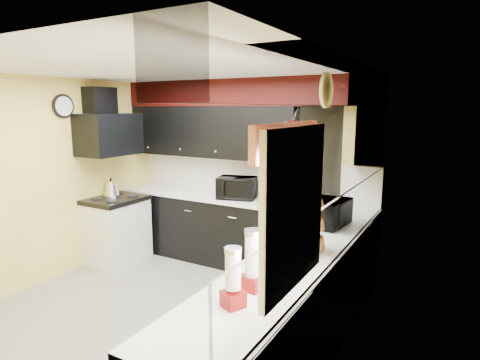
# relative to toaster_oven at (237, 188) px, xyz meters

# --- Properties ---
(ground) EXTENTS (3.60, 3.60, 0.00)m
(ground) POSITION_rel_toaster_oven_xyz_m (-0.01, -1.46, -1.08)
(ground) COLOR gray
(ground) RESTS_ON ground
(wall_back) EXTENTS (3.60, 0.06, 2.50)m
(wall_back) POSITION_rel_toaster_oven_xyz_m (-0.01, 0.34, 0.17)
(wall_back) COLOR #E0C666
(wall_back) RESTS_ON ground
(wall_right) EXTENTS (0.06, 3.60, 2.50)m
(wall_right) POSITION_rel_toaster_oven_xyz_m (1.79, -1.46, 0.17)
(wall_right) COLOR #E0C666
(wall_right) RESTS_ON ground
(wall_left) EXTENTS (0.06, 3.60, 2.50)m
(wall_left) POSITION_rel_toaster_oven_xyz_m (-1.81, -1.46, 0.17)
(wall_left) COLOR #E0C666
(wall_left) RESTS_ON ground
(ceiling) EXTENTS (3.60, 3.60, 0.06)m
(ceiling) POSITION_rel_toaster_oven_xyz_m (-0.01, -1.46, 1.42)
(ceiling) COLOR white
(ceiling) RESTS_ON wall_back
(cab_back) EXTENTS (3.60, 0.60, 0.90)m
(cab_back) POSITION_rel_toaster_oven_xyz_m (-0.01, 0.04, -0.63)
(cab_back) COLOR black
(cab_back) RESTS_ON ground
(cab_right) EXTENTS (0.60, 3.00, 0.90)m
(cab_right) POSITION_rel_toaster_oven_xyz_m (1.49, -1.76, -0.63)
(cab_right) COLOR black
(cab_right) RESTS_ON ground
(counter_back) EXTENTS (3.62, 0.64, 0.04)m
(counter_back) POSITION_rel_toaster_oven_xyz_m (-0.01, 0.04, -0.16)
(counter_back) COLOR white
(counter_back) RESTS_ON cab_back
(counter_right) EXTENTS (0.64, 3.02, 0.04)m
(counter_right) POSITION_rel_toaster_oven_xyz_m (1.49, -1.76, -0.16)
(counter_right) COLOR white
(counter_right) RESTS_ON cab_right
(splash_back) EXTENTS (3.60, 0.02, 0.50)m
(splash_back) POSITION_rel_toaster_oven_xyz_m (-0.01, 0.33, 0.11)
(splash_back) COLOR white
(splash_back) RESTS_ON counter_back
(splash_right) EXTENTS (0.02, 3.60, 0.50)m
(splash_right) POSITION_rel_toaster_oven_xyz_m (1.78, -1.46, 0.11)
(splash_right) COLOR white
(splash_right) RESTS_ON counter_right
(upper_back) EXTENTS (2.60, 0.35, 0.70)m
(upper_back) POSITION_rel_toaster_oven_xyz_m (-0.51, 0.16, 0.72)
(upper_back) COLOR black
(upper_back) RESTS_ON wall_back
(upper_right) EXTENTS (0.35, 1.80, 0.70)m
(upper_right) POSITION_rel_toaster_oven_xyz_m (1.61, -0.56, 0.72)
(upper_right) COLOR black
(upper_right) RESTS_ON wall_right
(soffit_back) EXTENTS (3.60, 0.36, 0.35)m
(soffit_back) POSITION_rel_toaster_oven_xyz_m (-0.01, 0.16, 1.24)
(soffit_back) COLOR black
(soffit_back) RESTS_ON wall_back
(soffit_right) EXTENTS (0.36, 3.24, 0.35)m
(soffit_right) POSITION_rel_toaster_oven_xyz_m (1.61, -1.64, 1.24)
(soffit_right) COLOR black
(soffit_right) RESTS_ON wall_right
(stove) EXTENTS (0.60, 0.75, 0.86)m
(stove) POSITION_rel_toaster_oven_xyz_m (-1.51, -0.71, -0.65)
(stove) COLOR white
(stove) RESTS_ON ground
(cooktop) EXTENTS (0.62, 0.77, 0.06)m
(cooktop) POSITION_rel_toaster_oven_xyz_m (-1.51, -0.71, -0.19)
(cooktop) COLOR black
(cooktop) RESTS_ON stove
(hood) EXTENTS (0.50, 0.78, 0.55)m
(hood) POSITION_rel_toaster_oven_xyz_m (-1.56, -0.71, 0.70)
(hood) COLOR black
(hood) RESTS_ON wall_left
(hood_duct) EXTENTS (0.24, 0.40, 0.40)m
(hood_duct) POSITION_rel_toaster_oven_xyz_m (-1.69, -0.71, 1.12)
(hood_duct) COLOR black
(hood_duct) RESTS_ON wall_left
(window) EXTENTS (0.03, 0.86, 0.96)m
(window) POSITION_rel_toaster_oven_xyz_m (1.77, -2.36, 0.47)
(window) COLOR white
(window) RESTS_ON wall_right
(valance) EXTENTS (0.04, 0.88, 0.20)m
(valance) POSITION_rel_toaster_oven_xyz_m (1.72, -2.36, 0.87)
(valance) COLOR red
(valance) RESTS_ON wall_right
(pan_top) EXTENTS (0.03, 0.22, 0.40)m
(pan_top) POSITION_rel_toaster_oven_xyz_m (0.81, 0.09, 0.92)
(pan_top) COLOR black
(pan_top) RESTS_ON upper_back
(pan_mid) EXTENTS (0.03, 0.28, 0.46)m
(pan_mid) POSITION_rel_toaster_oven_xyz_m (0.81, -0.04, 0.67)
(pan_mid) COLOR black
(pan_mid) RESTS_ON upper_back
(pan_low) EXTENTS (0.03, 0.24, 0.42)m
(pan_low) POSITION_rel_toaster_oven_xyz_m (0.81, 0.22, 0.64)
(pan_low) COLOR black
(pan_low) RESTS_ON upper_back
(cut_board) EXTENTS (0.03, 0.26, 0.35)m
(cut_board) POSITION_rel_toaster_oven_xyz_m (0.82, -0.16, 0.72)
(cut_board) COLOR white
(cut_board) RESTS_ON upper_back
(baskets) EXTENTS (0.27, 0.27, 0.50)m
(baskets) POSITION_rel_toaster_oven_xyz_m (1.51, -1.41, 0.10)
(baskets) COLOR brown
(baskets) RESTS_ON upper_right
(clock) EXTENTS (0.03, 0.30, 0.30)m
(clock) POSITION_rel_toaster_oven_xyz_m (-1.78, -1.21, 1.07)
(clock) COLOR black
(clock) RESTS_ON wall_left
(deco_plate) EXTENTS (0.03, 0.24, 0.24)m
(deco_plate) POSITION_rel_toaster_oven_xyz_m (1.76, -1.81, 1.17)
(deco_plate) COLOR white
(deco_plate) RESTS_ON wall_right
(toaster_oven) EXTENTS (0.58, 0.52, 0.29)m
(toaster_oven) POSITION_rel_toaster_oven_xyz_m (0.00, 0.00, 0.00)
(toaster_oven) COLOR black
(toaster_oven) RESTS_ON counter_back
(microwave) EXTENTS (0.38, 0.52, 0.27)m
(microwave) POSITION_rel_toaster_oven_xyz_m (1.44, -0.61, -0.01)
(microwave) COLOR black
(microwave) RESTS_ON counter_right
(utensil_crock) EXTENTS (0.16, 0.16, 0.16)m
(utensil_crock) POSITION_rel_toaster_oven_xyz_m (0.98, 0.02, -0.06)
(utensil_crock) COLOR beige
(utensil_crock) RESTS_ON counter_back
(knife_block) EXTENTS (0.14, 0.17, 0.25)m
(knife_block) POSITION_rel_toaster_oven_xyz_m (1.09, 0.08, -0.02)
(knife_block) COLOR black
(knife_block) RESTS_ON counter_back
(kettle) EXTENTS (0.24, 0.24, 0.20)m
(kettle) POSITION_rel_toaster_oven_xyz_m (-1.69, -0.60, -0.06)
(kettle) COLOR silver
(kettle) RESTS_ON cooktop
(dispenser_a) EXTENTS (0.16, 0.16, 0.33)m
(dispenser_a) POSITION_rel_toaster_oven_xyz_m (1.47, -2.56, 0.02)
(dispenser_a) COLOR #6D0200
(dispenser_a) RESTS_ON counter_right
(dispenser_b) EXTENTS (0.16, 0.16, 0.38)m
(dispenser_b) POSITION_rel_toaster_oven_xyz_m (1.46, -2.29, 0.05)
(dispenser_b) COLOR maroon
(dispenser_b) RESTS_ON counter_right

